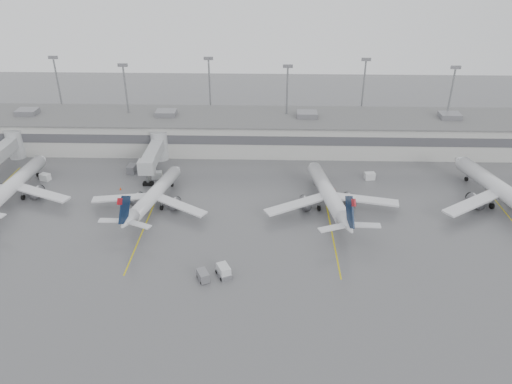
{
  "coord_description": "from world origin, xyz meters",
  "views": [
    {
      "loc": [
        5.66,
        -60.0,
        49.76
      ],
      "look_at": [
        3.33,
        24.0,
        5.0
      ],
      "focal_mm": 35.0,
      "sensor_mm": 36.0,
      "label": 1
    }
  ],
  "objects_px": {
    "jet_mid_right": "(329,195)",
    "jet_far_right": "(503,191)",
    "jet_far_left": "(12,185)",
    "jet_mid_left": "(153,195)",
    "baggage_tug": "(224,272)"
  },
  "relations": [
    {
      "from": "jet_far_left",
      "to": "jet_mid_left",
      "type": "distance_m",
      "value": 29.78
    },
    {
      "from": "jet_mid_left",
      "to": "baggage_tug",
      "type": "relative_size",
      "value": 7.64
    },
    {
      "from": "jet_mid_left",
      "to": "jet_far_right",
      "type": "xyz_separation_m",
      "value": [
        69.6,
        2.57,
        0.61
      ]
    },
    {
      "from": "jet_far_right",
      "to": "baggage_tug",
      "type": "xyz_separation_m",
      "value": [
        -53.7,
        -24.32,
        -2.59
      ]
    },
    {
      "from": "jet_far_left",
      "to": "jet_mid_left",
      "type": "xyz_separation_m",
      "value": [
        29.62,
        -3.08,
        -0.22
      ]
    },
    {
      "from": "jet_mid_right",
      "to": "jet_far_right",
      "type": "relative_size",
      "value": 0.92
    },
    {
      "from": "jet_mid_left",
      "to": "jet_mid_right",
      "type": "distance_m",
      "value": 34.96
    },
    {
      "from": "baggage_tug",
      "to": "jet_far_right",
      "type": "bearing_deg",
      "value": -1.62
    },
    {
      "from": "jet_far_left",
      "to": "jet_mid_right",
      "type": "xyz_separation_m",
      "value": [
        64.58,
        -2.5,
        0.09
      ]
    },
    {
      "from": "jet_far_left",
      "to": "jet_far_right",
      "type": "distance_m",
      "value": 99.22
    },
    {
      "from": "jet_far_right",
      "to": "baggage_tug",
      "type": "relative_size",
      "value": 9.29
    },
    {
      "from": "jet_mid_left",
      "to": "jet_far_left",
      "type": "bearing_deg",
      "value": -173.12
    },
    {
      "from": "jet_mid_right",
      "to": "jet_far_right",
      "type": "height_order",
      "value": "jet_far_right"
    },
    {
      "from": "jet_mid_left",
      "to": "jet_far_right",
      "type": "height_order",
      "value": "jet_far_right"
    },
    {
      "from": "jet_far_left",
      "to": "jet_mid_left",
      "type": "height_order",
      "value": "jet_far_left"
    }
  ]
}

